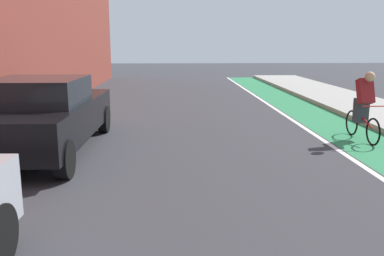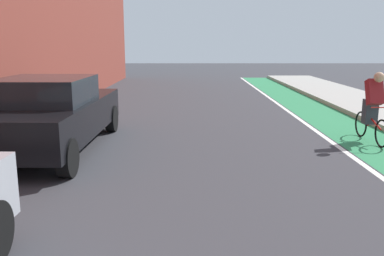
% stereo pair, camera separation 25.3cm
% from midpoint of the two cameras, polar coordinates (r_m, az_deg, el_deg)
% --- Properties ---
extents(ground_plane, '(78.34, 78.34, 0.00)m').
position_cam_midpoint_polar(ground_plane, '(7.29, 4.38, -5.93)').
color(ground_plane, '#38383D').
extents(bike_lane_paint, '(1.60, 35.61, 0.00)m').
position_cam_midpoint_polar(bike_lane_paint, '(10.10, 24.45, -1.96)').
color(bike_lane_paint, '#2D8451').
rests_on(bike_lane_paint, ground).
extents(lane_divider_stripe, '(0.12, 35.61, 0.00)m').
position_cam_midpoint_polar(lane_divider_stripe, '(9.76, 19.63, -2.03)').
color(lane_divider_stripe, white).
rests_on(lane_divider_stripe, ground).
extents(parked_sedan_black, '(2.04, 4.74, 1.53)m').
position_cam_midpoint_polar(parked_sedan_black, '(8.93, -18.47, 1.97)').
color(parked_sedan_black, black).
rests_on(parked_sedan_black, ground).
extents(cyclist_far, '(0.48, 1.66, 1.59)m').
position_cam_midpoint_polar(cyclist_far, '(10.12, 24.25, 2.71)').
color(cyclist_far, black).
rests_on(cyclist_far, ground).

